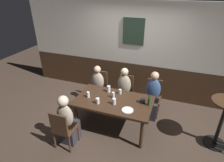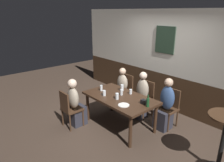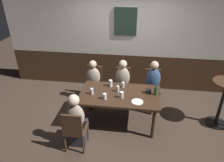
% 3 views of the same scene
% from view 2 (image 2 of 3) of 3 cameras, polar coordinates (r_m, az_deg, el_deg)
% --- Properties ---
extents(ground_plane, '(12.00, 12.00, 0.00)m').
position_cam_2_polar(ground_plane, '(4.89, 2.09, -12.37)').
color(ground_plane, '#423328').
extents(wall_back, '(6.40, 0.13, 2.60)m').
position_cam_2_polar(wall_back, '(5.58, 14.76, 5.54)').
color(wall_back, '#3D2819').
rests_on(wall_back, ground_plane).
extents(dining_table, '(1.63, 0.93, 0.74)m').
position_cam_2_polar(dining_table, '(4.58, 2.19, -5.30)').
color(dining_table, '#382316').
rests_on(dining_table, ground_plane).
extents(chair_right_far, '(0.40, 0.40, 0.88)m').
position_cam_2_polar(chair_right_far, '(4.86, 15.73, -6.65)').
color(chair_right_far, '#422B1C').
rests_on(chair_right_far, ground_plane).
extents(chair_left_near, '(0.40, 0.40, 0.88)m').
position_cam_2_polar(chair_left_near, '(4.71, -11.89, -7.21)').
color(chair_left_near, '#422B1C').
rests_on(chair_left_near, ground_plane).
extents(chair_mid_far, '(0.40, 0.40, 0.88)m').
position_cam_2_polar(chair_mid_far, '(5.24, 9.24, -4.25)').
color(chair_mid_far, '#422B1C').
rests_on(chair_mid_far, ground_plane).
extents(chair_left_far, '(0.40, 0.40, 0.88)m').
position_cam_2_polar(chair_left_far, '(5.68, 3.72, -2.16)').
color(chair_left_far, '#422B1C').
rests_on(chair_left_far, ground_plane).
extents(person_right_far, '(0.34, 0.37, 1.18)m').
position_cam_2_polar(person_right_far, '(4.74, 14.64, -7.25)').
color(person_right_far, '#2D2D38').
rests_on(person_right_far, ground_plane).
extents(person_left_near, '(0.34, 0.37, 1.14)m').
position_cam_2_polar(person_left_near, '(4.78, -10.18, -6.82)').
color(person_left_near, '#2D2D38').
rests_on(person_left_near, ground_plane).
extents(person_mid_far, '(0.34, 0.37, 1.16)m').
position_cam_2_polar(person_mid_far, '(5.13, 8.06, -4.81)').
color(person_mid_far, '#2D2D38').
rests_on(person_mid_far, ground_plane).
extents(person_left_far, '(0.34, 0.37, 1.11)m').
position_cam_2_polar(person_left_far, '(5.59, 2.51, -2.85)').
color(person_left_far, '#2D2D38').
rests_on(person_left_far, ground_plane).
extents(tumbler_water, '(0.06, 0.06, 0.13)m').
position_cam_2_polar(tumbler_water, '(4.61, 2.65, -3.23)').
color(tumbler_water, silver).
rests_on(tumbler_water, dining_table).
extents(pint_glass_amber, '(0.07, 0.07, 0.12)m').
position_cam_2_polar(pint_glass_amber, '(4.57, -2.18, -3.48)').
color(pint_glass_amber, silver).
rests_on(pint_glass_amber, dining_table).
extents(pint_glass_pale, '(0.06, 0.06, 0.11)m').
position_cam_2_polar(pint_glass_pale, '(4.69, 5.22, -3.02)').
color(pint_glass_pale, silver).
rests_on(pint_glass_pale, dining_table).
extents(pint_glass_stout, '(0.07, 0.07, 0.14)m').
position_cam_2_polar(pint_glass_stout, '(4.40, 1.41, -4.38)').
color(pint_glass_stout, silver).
rests_on(pint_glass_stout, dining_table).
extents(beer_glass_half, '(0.08, 0.08, 0.15)m').
position_cam_2_polar(beer_glass_half, '(4.85, 2.83, -2.00)').
color(beer_glass_half, silver).
rests_on(beer_glass_half, dining_table).
extents(highball_clear, '(0.06, 0.06, 0.13)m').
position_cam_2_polar(highball_clear, '(4.86, -3.03, -2.01)').
color(highball_clear, silver).
rests_on(highball_clear, dining_table).
extents(beer_bottle_green, '(0.06, 0.06, 0.25)m').
position_cam_2_polar(beer_bottle_green, '(4.10, 9.95, -5.84)').
color(beer_bottle_green, '#194723').
rests_on(beer_bottle_green, dining_table).
extents(plate_white_large, '(0.23, 0.23, 0.01)m').
position_cam_2_polar(plate_white_large, '(4.14, 3.28, -6.72)').
color(plate_white_large, white).
rests_on(plate_white_large, dining_table).
extents(condiment_caddy, '(0.11, 0.09, 0.09)m').
position_cam_2_polar(condiment_caddy, '(4.24, 8.85, -5.75)').
color(condiment_caddy, black).
rests_on(condiment_caddy, dining_table).
extents(side_bar_table, '(0.56, 0.56, 1.05)m').
position_cam_2_polar(side_bar_table, '(3.77, 28.58, -14.30)').
color(side_bar_table, black).
rests_on(side_bar_table, ground_plane).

